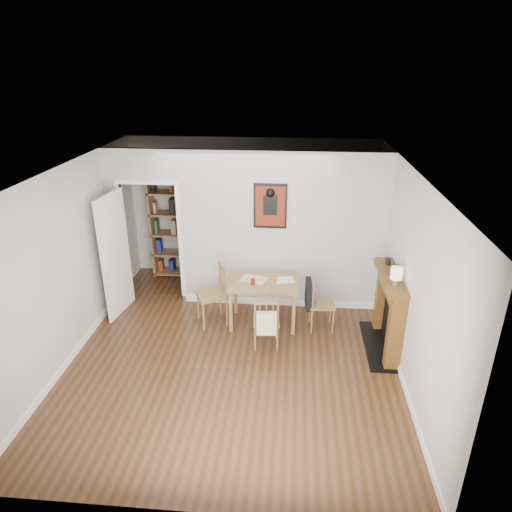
# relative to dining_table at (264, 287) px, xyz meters

# --- Properties ---
(ground) EXTENTS (5.20, 5.20, 0.00)m
(ground) POSITION_rel_dining_table_xyz_m (-0.34, -0.75, -0.64)
(ground) COLOR #522C1A
(ground) RESTS_ON ground
(room_shell) EXTENTS (5.20, 5.20, 5.20)m
(room_shell) POSITION_rel_dining_table_xyz_m (-0.25, 0.60, 0.66)
(room_shell) COLOR #BDBDBA
(room_shell) RESTS_ON ground
(dining_table) EXTENTS (1.06, 0.68, 0.72)m
(dining_table) POSITION_rel_dining_table_xyz_m (0.00, 0.00, 0.00)
(dining_table) COLOR olive
(dining_table) RESTS_ON ground
(chair_left) EXTENTS (0.64, 0.64, 0.97)m
(chair_left) POSITION_rel_dining_table_xyz_m (-0.80, -0.04, -0.15)
(chair_left) COLOR olive
(chair_left) RESTS_ON ground
(chair_right) EXTENTS (0.49, 0.44, 0.83)m
(chair_right) POSITION_rel_dining_table_xyz_m (0.88, -0.06, -0.21)
(chair_right) COLOR olive
(chair_right) RESTS_ON ground
(chair_front) EXTENTS (0.44, 0.49, 0.81)m
(chair_front) POSITION_rel_dining_table_xyz_m (0.08, -0.61, -0.22)
(chair_front) COLOR olive
(chair_front) RESTS_ON ground
(bookshelf) EXTENTS (0.88, 0.35, 2.09)m
(bookshelf) POSITION_rel_dining_table_xyz_m (-1.79, 1.65, 0.39)
(bookshelf) COLOR olive
(bookshelf) RESTS_ON ground
(fireplace) EXTENTS (0.45, 1.25, 1.16)m
(fireplace) POSITION_rel_dining_table_xyz_m (1.81, -0.50, -0.02)
(fireplace) COLOR brown
(fireplace) RESTS_ON ground
(red_glass) EXTENTS (0.07, 0.07, 0.09)m
(red_glass) POSITION_rel_dining_table_xyz_m (-0.16, -0.08, 0.13)
(red_glass) COLOR maroon
(red_glass) RESTS_ON dining_table
(orange_fruit) EXTENTS (0.07, 0.07, 0.07)m
(orange_fruit) POSITION_rel_dining_table_xyz_m (0.18, 0.04, 0.12)
(orange_fruit) COLOR #ED520C
(orange_fruit) RESTS_ON dining_table
(placemat) EXTENTS (0.46, 0.40, 0.00)m
(placemat) POSITION_rel_dining_table_xyz_m (-0.16, 0.09, 0.09)
(placemat) COLOR beige
(placemat) RESTS_ON dining_table
(notebook) EXTENTS (0.32, 0.26, 0.01)m
(notebook) POSITION_rel_dining_table_xyz_m (0.31, 0.08, 0.09)
(notebook) COLOR silver
(notebook) RESTS_ON dining_table
(mantel_lamp) EXTENTS (0.15, 0.15, 0.24)m
(mantel_lamp) POSITION_rel_dining_table_xyz_m (1.77, -0.79, 0.67)
(mantel_lamp) COLOR silver
(mantel_lamp) RESTS_ON fireplace
(ceramic_jar_a) EXTENTS (0.11, 0.11, 0.13)m
(ceramic_jar_a) POSITION_rel_dining_table_xyz_m (1.83, -0.45, 0.59)
(ceramic_jar_a) COLOR black
(ceramic_jar_a) RESTS_ON fireplace
(ceramic_jar_b) EXTENTS (0.08, 0.08, 0.10)m
(ceramic_jar_b) POSITION_rel_dining_table_xyz_m (1.79, -0.15, 0.57)
(ceramic_jar_b) COLOR black
(ceramic_jar_b) RESTS_ON fireplace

